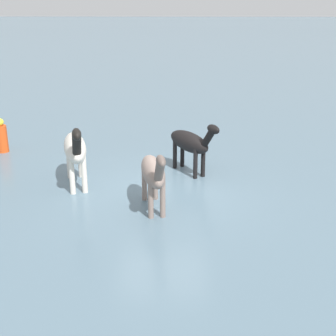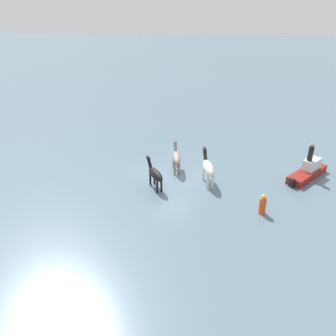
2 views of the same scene
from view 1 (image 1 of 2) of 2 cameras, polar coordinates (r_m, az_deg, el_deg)
name	(u,v)px [view 1 (image 1 of 2)]	position (r m, az deg, el deg)	size (l,w,h in m)	color
ground_plane	(163,193)	(12.46, -0.67, -3.11)	(193.43, 193.43, 0.00)	slate
horse_lead	(153,173)	(11.21, -1.77, -0.59)	(2.26, 0.87, 1.74)	gray
horse_gray_outer	(191,143)	(13.58, 2.75, 3.09)	(1.97, 1.53, 1.70)	black
horse_dark_mare	(75,149)	(12.80, -11.20, 2.29)	(2.51, 1.09, 1.95)	silver
buoy_channel_marker	(2,137)	(16.51, -19.51, 3.56)	(0.36, 0.36, 1.14)	#E54C19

